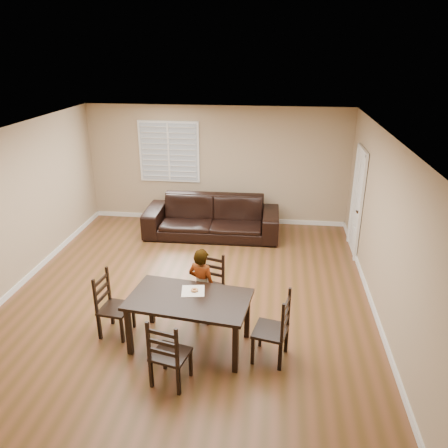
{
  "coord_description": "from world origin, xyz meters",
  "views": [
    {
      "loc": [
        1.36,
        -6.17,
        3.9
      ],
      "look_at": [
        0.49,
        0.86,
        1.0
      ],
      "focal_mm": 35.0,
      "sensor_mm": 36.0,
      "label": 1
    }
  ],
  "objects_px": {
    "chair_left": "(108,306)",
    "chair_right": "(280,331)",
    "donut": "(194,290)",
    "dining_table": "(189,304)",
    "chair_near": "(211,283)",
    "chair_far": "(166,359)",
    "child": "(202,286)",
    "sofa": "(212,217)"
  },
  "relations": [
    {
      "from": "chair_left",
      "to": "chair_right",
      "type": "bearing_deg",
      "value": -90.41
    },
    {
      "from": "donut",
      "to": "dining_table",
      "type": "bearing_deg",
      "value": -103.53
    },
    {
      "from": "chair_near",
      "to": "chair_far",
      "type": "height_order",
      "value": "chair_far"
    },
    {
      "from": "chair_left",
      "to": "child",
      "type": "bearing_deg",
      "value": -64.64
    },
    {
      "from": "chair_far",
      "to": "dining_table",
      "type": "bearing_deg",
      "value": -84.58
    },
    {
      "from": "dining_table",
      "to": "chair_far",
      "type": "height_order",
      "value": "chair_far"
    },
    {
      "from": "chair_near",
      "to": "chair_right",
      "type": "xyz_separation_m",
      "value": [
        1.08,
        -1.18,
        0.04
      ]
    },
    {
      "from": "chair_far",
      "to": "chair_left",
      "type": "height_order",
      "value": "chair_left"
    },
    {
      "from": "chair_left",
      "to": "chair_right",
      "type": "height_order",
      "value": "chair_right"
    },
    {
      "from": "chair_left",
      "to": "sofa",
      "type": "height_order",
      "value": "chair_left"
    },
    {
      "from": "chair_left",
      "to": "donut",
      "type": "xyz_separation_m",
      "value": [
        1.27,
        0.02,
        0.35
      ]
    },
    {
      "from": "dining_table",
      "to": "child",
      "type": "distance_m",
      "value": 0.59
    },
    {
      "from": "chair_right",
      "to": "chair_near",
      "type": "bearing_deg",
      "value": -125.29
    },
    {
      "from": "chair_left",
      "to": "donut",
      "type": "relative_size",
      "value": 9.41
    },
    {
      "from": "dining_table",
      "to": "chair_near",
      "type": "height_order",
      "value": "chair_near"
    },
    {
      "from": "child",
      "to": "donut",
      "type": "xyz_separation_m",
      "value": [
        -0.03,
        -0.41,
        0.18
      ]
    },
    {
      "from": "chair_near",
      "to": "child",
      "type": "xyz_separation_m",
      "value": [
        -0.07,
        -0.43,
        0.19
      ]
    },
    {
      "from": "chair_far",
      "to": "sofa",
      "type": "distance_m",
      "value": 4.69
    },
    {
      "from": "dining_table",
      "to": "donut",
      "type": "xyz_separation_m",
      "value": [
        0.04,
        0.18,
        0.11
      ]
    },
    {
      "from": "donut",
      "to": "chair_left",
      "type": "bearing_deg",
      "value": -178.88
    },
    {
      "from": "child",
      "to": "chair_left",
      "type": "bearing_deg",
      "value": 40.3
    },
    {
      "from": "chair_near",
      "to": "sofa",
      "type": "height_order",
      "value": "chair_near"
    },
    {
      "from": "dining_table",
      "to": "chair_right",
      "type": "xyz_separation_m",
      "value": [
        1.23,
        -0.17,
        -0.22
      ]
    },
    {
      "from": "donut",
      "to": "sofa",
      "type": "xyz_separation_m",
      "value": [
        -0.31,
        3.66,
        -0.36
      ]
    },
    {
      "from": "chair_right",
      "to": "sofa",
      "type": "distance_m",
      "value": 4.28
    },
    {
      "from": "chair_far",
      "to": "sofa",
      "type": "bearing_deg",
      "value": -74.78
    },
    {
      "from": "chair_far",
      "to": "child",
      "type": "relative_size",
      "value": 0.78
    },
    {
      "from": "chair_near",
      "to": "donut",
      "type": "relative_size",
      "value": 8.97
    },
    {
      "from": "donut",
      "to": "sofa",
      "type": "distance_m",
      "value": 3.7
    },
    {
      "from": "chair_near",
      "to": "donut",
      "type": "height_order",
      "value": "chair_near"
    },
    {
      "from": "chair_near",
      "to": "chair_left",
      "type": "relative_size",
      "value": 0.95
    },
    {
      "from": "chair_right",
      "to": "sofa",
      "type": "xyz_separation_m",
      "value": [
        -1.49,
        4.01,
        -0.03
      ]
    },
    {
      "from": "chair_near",
      "to": "donut",
      "type": "bearing_deg",
      "value": -80.07
    },
    {
      "from": "child",
      "to": "donut",
      "type": "distance_m",
      "value": 0.44
    },
    {
      "from": "dining_table",
      "to": "chair_far",
      "type": "distance_m",
      "value": 0.89
    },
    {
      "from": "child",
      "to": "sofa",
      "type": "bearing_deg",
      "value": -62.12
    },
    {
      "from": "dining_table",
      "to": "chair_far",
      "type": "xyz_separation_m",
      "value": [
        -0.12,
        -0.85,
        -0.24
      ]
    },
    {
      "from": "chair_far",
      "to": "donut",
      "type": "xyz_separation_m",
      "value": [
        0.16,
        1.03,
        0.35
      ]
    },
    {
      "from": "dining_table",
      "to": "chair_right",
      "type": "distance_m",
      "value": 1.26
    },
    {
      "from": "sofa",
      "to": "chair_near",
      "type": "bearing_deg",
      "value": -82.65
    },
    {
      "from": "chair_near",
      "to": "chair_left",
      "type": "bearing_deg",
      "value": -130.89
    },
    {
      "from": "dining_table",
      "to": "child",
      "type": "height_order",
      "value": "child"
    }
  ]
}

